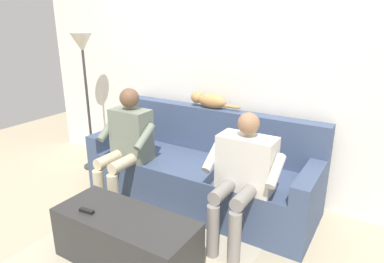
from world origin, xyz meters
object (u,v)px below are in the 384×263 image
at_px(person_right_seated, 126,142).
at_px(person_left_seated, 243,172).
at_px(couch, 202,172).
at_px(remote_black, 87,211).
at_px(cat_on_backrest, 209,100).
at_px(floor_lamp, 83,59).
at_px(coffee_table, 126,240).

bearing_deg(person_right_seated, person_left_seated, -179.51).
height_order(couch, remote_black, couch).
bearing_deg(cat_on_backrest, remote_black, 82.69).
xyz_separation_m(person_right_seated, floor_lamp, (0.95, -0.41, 0.68)).
distance_m(cat_on_backrest, floor_lamp, 1.54).
relative_size(person_left_seated, cat_on_backrest, 1.99).
height_order(coffee_table, person_right_seated, person_right_seated).
xyz_separation_m(couch, coffee_table, (0.00, 1.13, -0.10)).
distance_m(couch, remote_black, 1.27).
distance_m(remote_black, floor_lamp, 2.00).
distance_m(couch, person_left_seated, 0.79).
distance_m(person_left_seated, person_right_seated, 1.20).
height_order(coffee_table, remote_black, remote_black).
xyz_separation_m(couch, cat_on_backrest, (0.08, -0.27, 0.67)).
xyz_separation_m(coffee_table, cat_on_backrest, (0.08, -1.40, 0.77)).
height_order(cat_on_backrest, remote_black, cat_on_backrest).
xyz_separation_m(cat_on_backrest, remote_black, (0.19, 1.51, -0.56)).
distance_m(coffee_table, remote_black, 0.36).
relative_size(coffee_table, person_right_seated, 0.95).
bearing_deg(remote_black, floor_lamp, 129.66).
bearing_deg(floor_lamp, couch, -179.85).
relative_size(person_right_seated, floor_lamp, 0.71).
relative_size(remote_black, floor_lamp, 0.07).
xyz_separation_m(remote_black, floor_lamp, (1.28, -1.24, 0.91)).
xyz_separation_m(person_left_seated, cat_on_backrest, (0.68, -0.67, 0.36)).
relative_size(person_right_seated, cat_on_backrest, 2.11).
xyz_separation_m(coffee_table, person_left_seated, (-0.60, -0.73, 0.41)).
relative_size(person_left_seated, person_right_seated, 0.94).
distance_m(person_left_seated, floor_lamp, 2.30).
height_order(person_left_seated, person_right_seated, person_right_seated).
relative_size(coffee_table, person_left_seated, 1.01).
height_order(person_left_seated, cat_on_backrest, person_left_seated).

